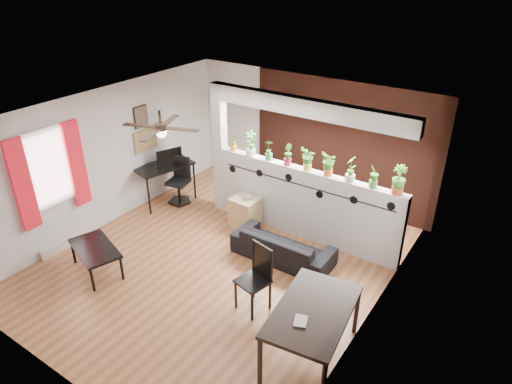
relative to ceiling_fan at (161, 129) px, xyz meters
The scene contains 30 objects.
room_shell 1.33m from the ceiling_fan, 20.56° to the left, with size 6.30×7.10×2.90m.
partition_wall 2.91m from the ceiling_fan, 48.37° to the left, with size 3.60×0.18×1.35m, color #BCBCC1.
ceiling_header 2.41m from the ceiling_fan, 48.37° to the left, with size 3.60×0.18×0.30m, color white.
pier_column 2.09m from the ceiling_fan, 99.77° to the left, with size 0.22×0.20×2.60m, color #BCBCC1.
brick_panel 3.78m from the ceiling_fan, 63.93° to the left, with size 3.90×0.05×2.60m, color brown.
vine_decal 2.64m from the ceiling_fan, 46.80° to the left, with size 3.31×0.01×0.30m.
window_assembly 2.13m from the ceiling_fan, 152.87° to the right, with size 0.09×1.30×1.55m.
baseboard_heater 2.96m from the ceiling_fan, 152.65° to the right, with size 0.08×1.00×0.18m, color silver.
corkboard 2.38m from the ceiling_fan, 144.85° to the left, with size 0.03×0.60×0.45m, color olive.
framed_art 2.19m from the ceiling_fan, 145.97° to the left, with size 0.03×0.34×0.44m.
ceiling_fan is the anchor object (origin of this frame).
potted_plant_0 1.96m from the ceiling_fan, 89.36° to the left, with size 0.19×0.21×0.36m.
potted_plant_1 1.98m from the ceiling_fan, 77.02° to the left, with size 0.31×0.28×0.47m.
potted_plant_2 2.11m from the ceiling_fan, 65.77° to the left, with size 0.24×0.22×0.39m.
potted_plant_3 2.30m from the ceiling_fan, 56.20° to the left, with size 0.24×0.24×0.38m.
potted_plant_4 2.52m from the ceiling_fan, 48.37° to the left, with size 0.21×0.24×0.40m.
potted_plant_5 2.79m from the ceiling_fan, 42.06° to the left, with size 0.26×0.27×0.42m.
potted_plant_6 3.08m from the ceiling_fan, 36.98° to the left, with size 0.21×0.25×0.45m.
potted_plant_7 3.40m from the ceiling_fan, 32.88° to the left, with size 0.17×0.20×0.39m.
potted_plant_8 3.72m from the ceiling_fan, 29.51° to the left, with size 0.28×0.24×0.48m.
sofa 2.82m from the ceiling_fan, 30.32° to the left, with size 1.67×0.66×0.49m, color black.
cube_shelf 2.54m from the ceiling_fan, 70.66° to the left, with size 0.50×0.44×0.61m, color tan.
cup 2.28m from the ceiling_fan, 68.93° to the left, with size 0.13×0.13×0.10m, color gray.
computer_desk 2.53m from the ceiling_fan, 136.75° to the left, with size 0.90×1.28×0.84m.
monitor 2.51m from the ceiling_fan, 133.76° to the left, with size 0.05×0.31×0.17m, color black.
office_chair 2.70m from the ceiling_fan, 128.17° to the left, with size 0.50×0.50×0.97m.
dining_table 3.52m from the ceiling_fan, 12.64° to the right, with size 1.05×1.54×0.79m.
book 3.46m from the ceiling_fan, 18.44° to the right, with size 0.15×0.21×0.02m, color gray.
folding_chair 2.60m from the ceiling_fan, ahead, with size 0.50×0.50×1.04m.
coffee_table 2.28m from the ceiling_fan, 124.44° to the right, with size 1.13×0.85×0.47m.
Camera 1 is at (4.06, -4.95, 4.68)m, focal length 32.00 mm.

